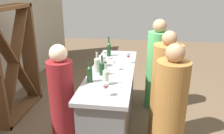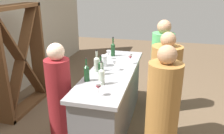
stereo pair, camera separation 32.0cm
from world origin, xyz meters
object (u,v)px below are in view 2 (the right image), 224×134
(wine_bottle_second_right_clear_pale, at_px, (97,63))
(wine_glass_far_left, at_px, (108,53))
(wine_bottle_center_olive_green, at_px, (101,67))
(wine_bottle_rightmost_olive_green, at_px, (113,49))
(wine_bottle_leftmost_clear_pale, at_px, (102,76))
(person_right_guest, at_px, (162,119))
(person_center_guest, at_px, (164,94))
(wine_bottle_second_left_olive_green, at_px, (87,72))
(wine_glass_near_right, at_px, (114,63))
(wine_glass_near_left, at_px, (130,57))
(person_left_guest, at_px, (161,70))
(water_pitcher, at_px, (104,61))
(person_server_behind, at_px, (60,100))
(wine_glass_near_center, at_px, (98,86))
(wine_rack, at_px, (20,60))

(wine_bottle_second_right_clear_pale, bearing_deg, wine_glass_far_left, -1.52)
(wine_bottle_center_olive_green, distance_m, wine_bottle_rightmost_olive_green, 0.89)
(wine_bottle_leftmost_clear_pale, xyz_separation_m, person_right_guest, (-0.29, -0.77, -0.33))
(person_center_guest, bearing_deg, wine_bottle_second_left_olive_green, 22.28)
(person_center_guest, bearing_deg, wine_glass_near_right, -8.07)
(person_center_guest, bearing_deg, wine_bottle_leftmost_clear_pale, 29.93)
(wine_glass_near_right, distance_m, person_center_guest, 0.82)
(wine_bottle_second_left_olive_green, bearing_deg, wine_bottle_leftmost_clear_pale, -104.21)
(wine_glass_near_left, relative_size, wine_glass_near_right, 1.11)
(person_left_guest, bearing_deg, water_pitcher, 20.37)
(wine_bottle_rightmost_olive_green, bearing_deg, wine_glass_near_right, -164.52)
(wine_glass_far_left, height_order, person_server_behind, person_server_behind)
(wine_bottle_leftmost_clear_pale, bearing_deg, water_pitcher, 13.66)
(wine_bottle_leftmost_clear_pale, relative_size, wine_glass_near_center, 1.89)
(wine_bottle_second_left_olive_green, relative_size, wine_bottle_center_olive_green, 1.12)
(wine_bottle_leftmost_clear_pale, height_order, water_pitcher, wine_bottle_leftmost_clear_pale)
(wine_rack, bearing_deg, person_left_guest, -77.40)
(wine_rack, bearing_deg, person_right_guest, -111.92)
(wine_glass_far_left, bearing_deg, wine_glass_near_right, -155.78)
(water_pitcher, height_order, person_left_guest, person_left_guest)
(wine_bottle_center_olive_green, relative_size, wine_glass_near_left, 1.59)
(wine_bottle_second_left_olive_green, bearing_deg, wine_glass_near_left, -28.08)
(wine_bottle_leftmost_clear_pale, distance_m, wine_bottle_center_olive_green, 0.34)
(wine_bottle_rightmost_olive_green, bearing_deg, wine_bottle_center_olive_green, -177.10)
(wine_rack, height_order, person_right_guest, wine_rack)
(wine_bottle_leftmost_clear_pale, distance_m, wine_glass_far_left, 1.03)
(person_left_guest, height_order, person_right_guest, person_left_guest)
(wine_rack, distance_m, water_pitcher, 1.49)
(wine_glass_near_right, distance_m, person_left_guest, 0.99)
(wine_bottle_leftmost_clear_pale, height_order, wine_glass_near_center, wine_bottle_leftmost_clear_pale)
(wine_glass_near_center, distance_m, person_server_behind, 0.76)
(wine_bottle_second_left_olive_green, relative_size, wine_bottle_second_right_clear_pale, 0.99)
(wine_bottle_leftmost_clear_pale, xyz_separation_m, wine_bottle_rightmost_olive_green, (1.21, 0.15, 0.01))
(wine_glass_near_left, bearing_deg, person_left_guest, -54.18)
(wine_bottle_second_right_clear_pale, bearing_deg, water_pitcher, -8.07)
(person_right_guest, relative_size, person_server_behind, 1.08)
(wine_glass_near_left, distance_m, water_pitcher, 0.43)
(wine_rack, bearing_deg, wine_glass_near_left, -84.53)
(wine_bottle_second_left_olive_green, relative_size, wine_glass_near_left, 1.78)
(wine_glass_near_right, bearing_deg, person_center_guest, -104.74)
(wine_glass_near_right, relative_size, person_right_guest, 0.10)
(wine_bottle_center_olive_green, height_order, wine_bottle_second_right_clear_pale, wine_bottle_second_right_clear_pale)
(wine_bottle_rightmost_olive_green, distance_m, person_left_guest, 0.90)
(wine_glass_near_right, distance_m, person_server_behind, 0.92)
(wine_bottle_second_left_olive_green, height_order, wine_bottle_center_olive_green, wine_bottle_second_left_olive_green)
(wine_glass_near_right, height_order, person_right_guest, person_right_guest)
(wine_bottle_leftmost_clear_pale, xyz_separation_m, wine_glass_near_left, (0.86, -0.21, 0.01))
(wine_glass_far_left, xyz_separation_m, person_right_guest, (-1.30, -0.95, -0.32))
(wine_glass_near_right, xyz_separation_m, person_center_guest, (-0.19, -0.73, -0.32))
(wine_glass_far_left, bearing_deg, wine_bottle_center_olive_green, -173.77)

